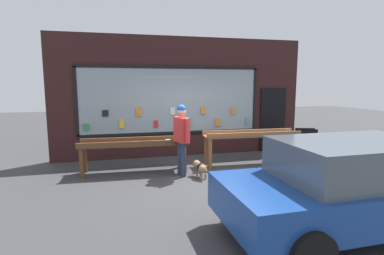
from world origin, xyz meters
TOP-DOWN VIEW (x-y plane):
  - ground_plane at (0.00, 0.00)m, footprint 40.00×40.00m
  - shopfront_facade at (0.01, 2.39)m, footprint 7.83×0.29m
  - display_table_left at (-1.61, 0.81)m, footprint 2.72×0.80m
  - display_table_right at (1.61, 0.81)m, footprint 2.71×0.71m
  - person_browsing at (-0.50, 0.25)m, footprint 0.33×0.67m
  - small_dog at (-0.11, -0.03)m, footprint 0.30×0.59m
  - sandwich_board_sign at (3.53, 1.07)m, footprint 0.76×0.84m
  - parked_car at (1.40, -3.14)m, footprint 4.07×1.92m

SIDE VIEW (x-z plane):
  - ground_plane at x=0.00m, z-range 0.00..0.00m
  - small_dog at x=-0.11m, z-range 0.06..0.45m
  - sandwich_board_sign at x=3.53m, z-range 0.01..0.91m
  - display_table_left at x=-1.61m, z-range 0.27..1.13m
  - parked_car at x=1.40m, z-range 0.04..1.45m
  - display_table_right at x=1.61m, z-range 0.29..1.24m
  - person_browsing at x=-0.50m, z-range 0.16..1.91m
  - shopfront_facade at x=0.01m, z-range -0.02..3.64m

